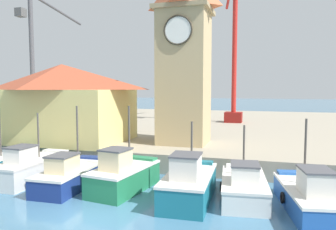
{
  "coord_description": "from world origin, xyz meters",
  "views": [
    {
      "loc": [
        6.65,
        -11.33,
        5.34
      ],
      "look_at": [
        0.48,
        9.56,
        3.5
      ],
      "focal_mm": 35.0,
      "sensor_mm": 36.0,
      "label": 1
    }
  ],
  "objects_px": {
    "fishing_boat_left_inner": "(32,167)",
    "fishing_boat_right_outer": "(309,196)",
    "port_crane_near": "(34,72)",
    "warehouse_left": "(63,102)",
    "fishing_boat_center": "(123,175)",
    "clock_tower": "(184,50)",
    "fishing_boat_mid_right": "(189,183)",
    "port_crane_far": "(234,63)",
    "fishing_boat_right_inner": "(244,186)",
    "fishing_boat_mid_left": "(72,175)"
  },
  "relations": [
    {
      "from": "fishing_boat_mid_right",
      "to": "warehouse_left",
      "type": "relative_size",
      "value": 0.49
    },
    {
      "from": "warehouse_left",
      "to": "fishing_boat_left_inner",
      "type": "bearing_deg",
      "value": -70.49
    },
    {
      "from": "fishing_boat_mid_left",
      "to": "port_crane_far",
      "type": "height_order",
      "value": "port_crane_far"
    },
    {
      "from": "fishing_boat_left_inner",
      "to": "fishing_boat_mid_left",
      "type": "xyz_separation_m",
      "value": [
        2.88,
        -0.41,
        -0.09
      ]
    },
    {
      "from": "port_crane_far",
      "to": "fishing_boat_left_inner",
      "type": "bearing_deg",
      "value": -110.8
    },
    {
      "from": "fishing_boat_left_inner",
      "to": "fishing_boat_mid_left",
      "type": "relative_size",
      "value": 0.96
    },
    {
      "from": "port_crane_near",
      "to": "port_crane_far",
      "type": "xyz_separation_m",
      "value": [
        24.38,
        4.47,
        0.94
      ]
    },
    {
      "from": "fishing_boat_left_inner",
      "to": "fishing_boat_center",
      "type": "distance_m",
      "value": 5.82
    },
    {
      "from": "clock_tower",
      "to": "fishing_boat_left_inner",
      "type": "bearing_deg",
      "value": -131.27
    },
    {
      "from": "fishing_boat_left_inner",
      "to": "clock_tower",
      "type": "distance_m",
      "value": 12.89
    },
    {
      "from": "fishing_boat_left_inner",
      "to": "fishing_boat_center",
      "type": "bearing_deg",
      "value": -1.88
    },
    {
      "from": "fishing_boat_mid_left",
      "to": "port_crane_far",
      "type": "xyz_separation_m",
      "value": [
        6.27,
        24.51,
        7.52
      ]
    },
    {
      "from": "port_crane_far",
      "to": "clock_tower",
      "type": "bearing_deg",
      "value": -97.53
    },
    {
      "from": "fishing_boat_right_inner",
      "to": "fishing_boat_left_inner",
      "type": "bearing_deg",
      "value": -178.87
    },
    {
      "from": "fishing_boat_right_inner",
      "to": "fishing_boat_right_outer",
      "type": "xyz_separation_m",
      "value": [
        2.78,
        -0.83,
        0.03
      ]
    },
    {
      "from": "fishing_boat_mid_left",
      "to": "fishing_boat_mid_right",
      "type": "height_order",
      "value": "fishing_boat_mid_left"
    },
    {
      "from": "fishing_boat_right_outer",
      "to": "warehouse_left",
      "type": "xyz_separation_m",
      "value": [
        -16.97,
        7.16,
        3.54
      ]
    },
    {
      "from": "fishing_boat_right_outer",
      "to": "clock_tower",
      "type": "xyz_separation_m",
      "value": [
        -7.62,
        8.6,
        7.34
      ]
    },
    {
      "from": "fishing_boat_right_outer",
      "to": "fishing_boat_mid_left",
      "type": "bearing_deg",
      "value": 179.09
    },
    {
      "from": "fishing_boat_left_inner",
      "to": "port_crane_near",
      "type": "distance_m",
      "value": 25.68
    },
    {
      "from": "fishing_boat_left_inner",
      "to": "fishing_boat_right_outer",
      "type": "distance_m",
      "value": 14.66
    },
    {
      "from": "fishing_boat_mid_left",
      "to": "port_crane_near",
      "type": "xyz_separation_m",
      "value": [
        -18.11,
        20.04,
        6.58
      ]
    },
    {
      "from": "fishing_boat_mid_right",
      "to": "port_crane_near",
      "type": "xyz_separation_m",
      "value": [
        -24.62,
        20.3,
        6.44
      ]
    },
    {
      "from": "fishing_boat_mid_left",
      "to": "fishing_boat_left_inner",
      "type": "bearing_deg",
      "value": 171.94
    },
    {
      "from": "fishing_boat_left_inner",
      "to": "fishing_boat_center",
      "type": "xyz_separation_m",
      "value": [
        5.81,
        -0.19,
        0.04
      ]
    },
    {
      "from": "fishing_boat_center",
      "to": "clock_tower",
      "type": "xyz_separation_m",
      "value": [
        1.21,
        8.2,
        7.23
      ]
    },
    {
      "from": "clock_tower",
      "to": "fishing_boat_right_outer",
      "type": "bearing_deg",
      "value": -48.47
    },
    {
      "from": "clock_tower",
      "to": "fishing_boat_center",
      "type": "bearing_deg",
      "value": -98.42
    },
    {
      "from": "fishing_boat_center",
      "to": "port_crane_near",
      "type": "distance_m",
      "value": 29.62
    },
    {
      "from": "fishing_boat_right_outer",
      "to": "port_crane_far",
      "type": "bearing_deg",
      "value": 102.53
    },
    {
      "from": "fishing_boat_mid_left",
      "to": "fishing_boat_right_inner",
      "type": "height_order",
      "value": "fishing_boat_mid_left"
    },
    {
      "from": "fishing_boat_right_outer",
      "to": "warehouse_left",
      "type": "relative_size",
      "value": 0.53
    },
    {
      "from": "fishing_boat_center",
      "to": "fishing_boat_right_outer",
      "type": "distance_m",
      "value": 8.84
    },
    {
      "from": "port_crane_near",
      "to": "fishing_boat_mid_left",
      "type": "bearing_deg",
      "value": -47.9
    },
    {
      "from": "fishing_boat_left_inner",
      "to": "port_crane_near",
      "type": "bearing_deg",
      "value": 127.8
    },
    {
      "from": "fishing_boat_right_inner",
      "to": "clock_tower",
      "type": "xyz_separation_m",
      "value": [
        -4.84,
        7.77,
        7.37
      ]
    },
    {
      "from": "warehouse_left",
      "to": "port_crane_near",
      "type": "relative_size",
      "value": 0.64
    },
    {
      "from": "fishing_boat_left_inner",
      "to": "fishing_boat_right_outer",
      "type": "xyz_separation_m",
      "value": [
        14.64,
        -0.59,
        -0.07
      ]
    },
    {
      "from": "warehouse_left",
      "to": "clock_tower",
      "type": "bearing_deg",
      "value": 8.72
    },
    {
      "from": "fishing_boat_left_inner",
      "to": "port_crane_far",
      "type": "distance_m",
      "value": 26.83
    },
    {
      "from": "port_crane_far",
      "to": "fishing_boat_right_inner",
      "type": "bearing_deg",
      "value": -83.51
    },
    {
      "from": "fishing_boat_mid_right",
      "to": "port_crane_far",
      "type": "distance_m",
      "value": 25.85
    },
    {
      "from": "fishing_boat_mid_left",
      "to": "clock_tower",
      "type": "bearing_deg",
      "value": 63.76
    },
    {
      "from": "clock_tower",
      "to": "warehouse_left",
      "type": "height_order",
      "value": "clock_tower"
    },
    {
      "from": "fishing_boat_center",
      "to": "fishing_boat_right_outer",
      "type": "xyz_separation_m",
      "value": [
        8.83,
        -0.4,
        -0.11
      ]
    },
    {
      "from": "fishing_boat_left_inner",
      "to": "fishing_boat_right_inner",
      "type": "relative_size",
      "value": 1.01
    },
    {
      "from": "port_crane_far",
      "to": "warehouse_left",
      "type": "bearing_deg",
      "value": -123.22
    },
    {
      "from": "fishing_boat_mid_left",
      "to": "fishing_boat_right_outer",
      "type": "distance_m",
      "value": 11.76
    },
    {
      "from": "port_crane_near",
      "to": "fishing_boat_left_inner",
      "type": "bearing_deg",
      "value": -52.2
    },
    {
      "from": "port_crane_near",
      "to": "fishing_boat_right_outer",
      "type": "bearing_deg",
      "value": -34.1
    }
  ]
}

